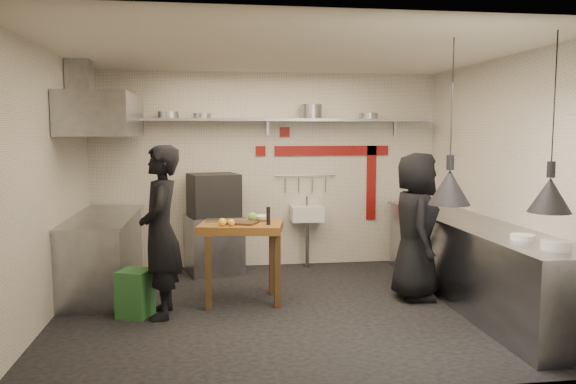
{
  "coord_description": "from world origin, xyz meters",
  "views": [
    {
      "loc": [
        -0.84,
        -5.98,
        1.94
      ],
      "look_at": [
        0.05,
        0.3,
        1.27
      ],
      "focal_mm": 35.0,
      "sensor_mm": 36.0,
      "label": 1
    }
  ],
  "objects": [
    {
      "name": "pepper_mill",
      "position": [
        -0.19,
        0.17,
        1.02
      ],
      "size": [
        0.06,
        0.06,
        0.2
      ],
      "primitive_type": "cylinder",
      "rotation": [
        0.0,
        0.0,
        -0.32
      ],
      "color": "black",
      "rests_on": "prep_table"
    },
    {
      "name": "hand_sink",
      "position": [
        0.55,
        1.92,
        0.78
      ],
      "size": [
        0.46,
        0.34,
        0.22
      ],
      "primitive_type": "cube",
      "color": "silver",
      "rests_on": "wall_back"
    },
    {
      "name": "combi_oven",
      "position": [
        -0.78,
        1.75,
        1.09
      ],
      "size": [
        0.76,
        0.73,
        0.58
      ],
      "primitive_type": "cube",
      "rotation": [
        0.0,
        0.0,
        0.24
      ],
      "color": "black",
      "rests_on": "oven_stand"
    },
    {
      "name": "shelf_bracket_mid",
      "position": [
        0.0,
        2.07,
        2.02
      ],
      "size": [
        0.04,
        0.06,
        0.24
      ],
      "primitive_type": "cube",
      "color": "gray",
      "rests_on": "wall_back"
    },
    {
      "name": "green_bin",
      "position": [
        -1.64,
        -0.02,
        0.25
      ],
      "size": [
        0.41,
        0.41,
        0.5
      ],
      "primitive_type": "cube",
      "rotation": [
        0.0,
        0.0,
        -0.37
      ],
      "color": "#27622C",
      "rests_on": "floor"
    },
    {
      "name": "counter_left_top",
      "position": [
        -2.15,
        1.05,
        0.92
      ],
      "size": [
        0.76,
        2.0,
        0.03
      ],
      "primitive_type": "cube",
      "color": "gray",
      "rests_on": "counter_left"
    },
    {
      "name": "sink_tap",
      "position": [
        0.55,
        1.92,
        0.96
      ],
      "size": [
        0.03,
        0.03,
        0.14
      ],
      "primitive_type": "cylinder",
      "color": "gray",
      "rests_on": "hand_sink"
    },
    {
      "name": "counter_right_top",
      "position": [
        2.15,
        0.0,
        0.92
      ],
      "size": [
        0.76,
        3.9,
        0.03
      ],
      "primitive_type": "cube",
      "color": "gray",
      "rests_on": "counter_right"
    },
    {
      "name": "oven_stand",
      "position": [
        -0.79,
        1.76,
        0.4
      ],
      "size": [
        0.85,
        0.8,
        0.8
      ],
      "primitive_type": "cube",
      "rotation": [
        0.0,
        0.0,
        0.24
      ],
      "color": "gray",
      "rests_on": "floor"
    },
    {
      "name": "oven_door",
      "position": [
        -0.8,
        1.47,
        1.09
      ],
      "size": [
        0.44,
        0.13,
        0.46
      ],
      "primitive_type": "cube",
      "rotation": [
        0.0,
        0.0,
        0.24
      ],
      "color": "maroon",
      "rests_on": "combi_oven"
    },
    {
      "name": "utensil_rail",
      "position": [
        0.55,
        2.06,
        1.32
      ],
      "size": [
        0.9,
        0.02,
        0.02
      ],
      "primitive_type": "cylinder",
      "rotation": [
        0.0,
        1.57,
        0.0
      ],
      "color": "gray",
      "rests_on": "wall_back"
    },
    {
      "name": "hood_duct",
      "position": [
        -2.35,
        1.05,
        2.55
      ],
      "size": [
        0.28,
        0.28,
        0.5
      ],
      "primitive_type": "cube",
      "color": "gray",
      "rests_on": "ceiling"
    },
    {
      "name": "bowl",
      "position": [
        -0.23,
        0.47,
        0.95
      ],
      "size": [
        0.22,
        0.22,
        0.06
      ],
      "primitive_type": "imported",
      "rotation": [
        0.0,
        0.0,
        0.16
      ],
      "color": "silver",
      "rests_on": "prep_table"
    },
    {
      "name": "oven_glass",
      "position": [
        -0.83,
        1.45,
        1.09
      ],
      "size": [
        0.4,
        0.11,
        0.34
      ],
      "primitive_type": "cube",
      "rotation": [
        0.0,
        0.0,
        0.24
      ],
      "color": "black",
      "rests_on": "oven_door"
    },
    {
      "name": "pan_right",
      "position": [
        1.45,
        1.92,
        2.18
      ],
      "size": [
        0.32,
        0.32,
        0.08
      ],
      "primitive_type": "cylinder",
      "rotation": [
        0.0,
        0.0,
        0.26
      ],
      "color": "gray",
      "rests_on": "back_shelf"
    },
    {
      "name": "sink_drain",
      "position": [
        0.55,
        1.88,
        0.34
      ],
      "size": [
        0.06,
        0.06,
        0.66
      ],
      "primitive_type": "cylinder",
      "color": "gray",
      "rests_on": "floor"
    },
    {
      "name": "heat_lamp_near",
      "position": [
        1.37,
        -1.06,
        2.04
      ],
      "size": [
        0.4,
        0.4,
        1.53
      ],
      "primitive_type": null,
      "rotation": [
        0.0,
        0.0,
        -0.04
      ],
      "color": "black",
      "rests_on": "ceiling"
    },
    {
      "name": "counter_left",
      "position": [
        -2.15,
        1.05,
        0.45
      ],
      "size": [
        0.7,
        1.9,
        0.9
      ],
      "primitive_type": "cube",
      "color": "gray",
      "rests_on": "floor"
    },
    {
      "name": "cutting_board",
      "position": [
        -0.49,
        0.27,
        0.93
      ],
      "size": [
        0.41,
        0.36,
        0.02
      ],
      "primitive_type": "cube",
      "rotation": [
        0.0,
        0.0,
        -0.43
      ],
      "color": "#432E19",
      "rests_on": "prep_table"
    },
    {
      "name": "wall_back",
      "position": [
        0.0,
        2.1,
        1.4
      ],
      "size": [
        5.0,
        0.04,
        2.8
      ],
      "primitive_type": "cube",
      "color": "beige",
      "rests_on": "floor"
    },
    {
      "name": "pan_mid_left",
      "position": [
        -0.92,
        1.92,
        2.18
      ],
      "size": [
        0.31,
        0.31,
        0.07
      ],
      "primitive_type": "cylinder",
      "rotation": [
        0.0,
        0.0,
        -0.32
      ],
      "color": "gray",
      "rests_on": "back_shelf"
    },
    {
      "name": "red_tile_b",
      "position": [
        -0.1,
        2.08,
        1.68
      ],
      "size": [
        0.14,
        0.02,
        0.14
      ],
      "primitive_type": "cube",
      "color": "maroon",
      "rests_on": "wall_back"
    },
    {
      "name": "veg_ball",
      "position": [
        -0.35,
        0.42,
        0.97
      ],
      "size": [
        0.14,
        0.14,
        0.11
      ],
      "primitive_type": "sphere",
      "rotation": [
        0.0,
        0.0,
        -0.3
      ],
      "color": "#6B9746",
      "rests_on": "prep_table"
    },
    {
      "name": "shelf_bracket_left",
      "position": [
        -1.9,
        2.07,
        2.02
      ],
      "size": [
        0.04,
        0.06,
        0.24
      ],
      "primitive_type": "cube",
      "color": "gray",
      "rests_on": "wall_back"
    },
    {
      "name": "chef_left",
      "position": [
        -1.35,
        -0.05,
        0.91
      ],
      "size": [
        0.44,
        0.67,
        1.82
      ],
      "primitive_type": "imported",
      "rotation": [
        0.0,
        0.0,
        -1.56
      ],
      "color": "black",
      "rests_on": "floor"
    },
    {
      "name": "heat_lamp_far",
      "position": [
        2.07,
        -1.54,
        2.03
      ],
      "size": [
        0.39,
        0.39,
        1.55
      ],
      "primitive_type": null,
      "rotation": [
        0.0,
        0.0,
        -0.07
      ],
      "color": "black",
      "rests_on": "ceiling"
    },
    {
      "name": "ceiling",
      "position": [
        0.0,
        0.0,
        2.8
      ],
      "size": [
        5.0,
        5.0,
        0.0
      ],
      "primitive_type": "plane",
      "color": "beige",
      "rests_on": "floor"
    },
    {
      "name": "steel_tray",
      "position": [
        -0.79,
        0.45,
        0.94
      ],
      "size": [
        0.21,
        0.16,
        0.03
      ],
      "primitive_type": "cube",
      "rotation": [
        0.0,
        0.0,
        -0.2
      ],
      "color": "gray",
      "rests_on": "prep_table"
    },
    {
      "name": "wall_front",
      "position": [
        0.0,
        -2.1,
        1.4
      ],
      "size": [
        5.0,
        0.04,
        2.8
      ],
      "primitive_type": "cube",
      "color": "beige",
      "rests_on": "floor"
    },
    {
      "name": "lemon_b",
      "position": [
        -0.61,
        0.14,
        0.96
      ],
      "size": [
        0.1,
        0.1,
        0.08
      ],
      "primitive_type": "sphere",
      "rotation": [
        0.0,
        0.0,
        -0.29
      ],
      "color": "#FBAB2C",
      "rests_on": "prep_table"
    },
    {
      "name": "lemon_a",
      "position": [
        -0.71,
        0.16,
        0.96
      ],
      "size": [
        0.11,
        0.11,
        0.09
      ],
      "primitive_type": "sphere",
      "rotation": [
        0.0,
        0.0,
        0.28
      ],
      "color": "#FBAB2C",
      "rests_on": "prep_table"
    },
    {
      "name": "pan_far_left",
      "position": [
        -1.38,
        1.92,
        2.19
      ],
      "size": [
        0.35,
        0.35,
        0.09
      ],
      "primitive_type": "cylinder",
      "rotation": [
        0.0,
        0.0,
        0.23
      ],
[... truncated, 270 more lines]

